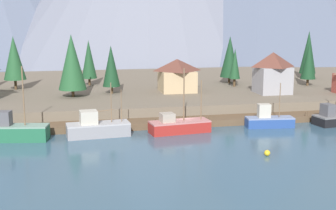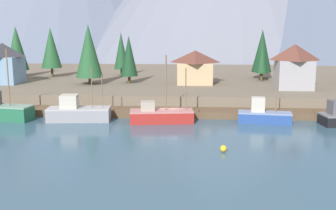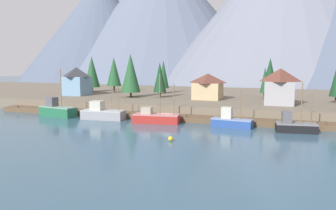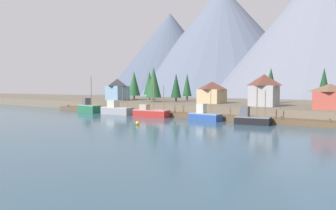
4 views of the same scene
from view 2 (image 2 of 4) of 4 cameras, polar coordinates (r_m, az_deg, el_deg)
name	(u,v)px [view 2 (image 2 of 4)]	position (r m, az deg, el deg)	size (l,w,h in m)	color
ground_plane	(176,99)	(78.37, 1.09, 0.90)	(400.00, 400.00, 1.00)	#335166
dock	(170,112)	(60.51, 0.28, -1.04)	(80.00, 4.00, 1.60)	brown
shoreline_bank	(179,81)	(89.98, 1.46, 3.28)	(400.00, 56.00, 2.50)	#665B4C
fishing_boat_green	(2,111)	(62.32, -21.93, -0.71)	(8.71, 4.08, 9.90)	#1E5B3D
fishing_boat_grey	(78,112)	(58.55, -12.33, -0.95)	(8.76, 3.82, 7.37)	gray
fishing_boat_red	(160,115)	(56.35, -1.04, -1.39)	(8.86, 4.12, 9.15)	maroon
fishing_boat_blue	(264,115)	(57.49, 13.00, -1.38)	(7.26, 3.07, 6.63)	navy
house_blue	(3,63)	(82.55, -21.71, 5.40)	(6.32, 6.11, 7.44)	#6689A8
house_grey	(294,66)	(72.94, 16.96, 5.14)	(6.09, 5.58, 7.51)	gray
house_tan	(195,67)	(76.68, 3.75, 5.27)	(6.65, 6.58, 6.10)	tan
conifer_near_left	(129,56)	(77.53, -5.40, 6.73)	(3.20, 3.20, 8.77)	#4C3823
conifer_mid_left	(17,48)	(92.88, -20.11, 7.35)	(4.64, 4.64, 10.55)	#4C3823
conifer_mid_right	(262,58)	(81.46, 12.83, 6.38)	(2.20, 2.20, 7.65)	#4C3823
conifer_back_left	(51,48)	(90.38, -15.81, 7.59)	(4.19, 4.19, 10.25)	#4C3823
conifer_back_right	(89,51)	(76.69, -10.85, 7.33)	(4.84, 4.84, 10.87)	#4C3823
conifer_centre	(121,51)	(89.73, -6.46, 7.42)	(3.11, 3.11, 9.25)	#4C3823
conifer_far_left	(262,51)	(86.73, 12.81, 7.29)	(4.00, 4.00, 9.91)	#4C3823
channel_buoy	(223,149)	(43.60, 7.63, -5.96)	(0.70, 0.70, 0.70)	gold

